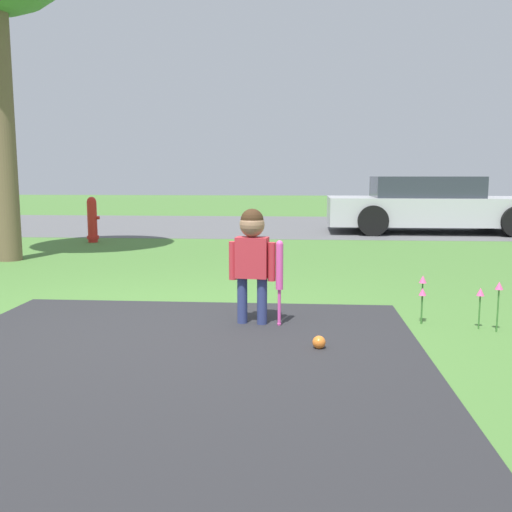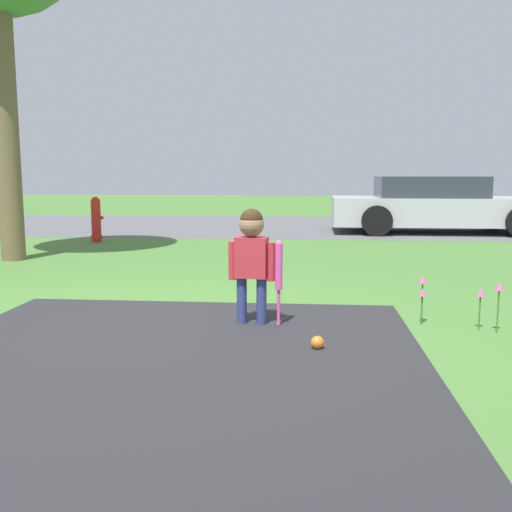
{
  "view_description": "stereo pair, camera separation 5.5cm",
  "coord_description": "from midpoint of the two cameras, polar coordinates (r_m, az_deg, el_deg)",
  "views": [
    {
      "loc": [
        1.12,
        -4.17,
        1.18
      ],
      "look_at": [
        0.75,
        0.66,
        0.49
      ],
      "focal_mm": 40.0,
      "sensor_mm": 36.0,
      "label": 1
    },
    {
      "loc": [
        1.18,
        -4.17,
        1.18
      ],
      "look_at": [
        0.75,
        0.66,
        0.49
      ],
      "focal_mm": 40.0,
      "sensor_mm": 36.0,
      "label": 2
    }
  ],
  "objects": [
    {
      "name": "ground_plane",
      "position": [
        4.48,
        -10.71,
        -7.35
      ],
      "size": [
        60.0,
        60.0,
        0.0
      ],
      "primitive_type": "plane",
      "color": "#477533"
    },
    {
      "name": "street_strip",
      "position": [
        13.63,
        -0.45,
        3.1
      ],
      "size": [
        40.0,
        6.0,
        0.01
      ],
      "color": "#59595B",
      "rests_on": "ground"
    },
    {
      "name": "child",
      "position": [
        4.49,
        -0.74,
        0.62
      ],
      "size": [
        0.37,
        0.2,
        0.92
      ],
      "rotation": [
        0.0,
        0.0,
        -0.13
      ],
      "color": "navy",
      "rests_on": "ground"
    },
    {
      "name": "baseball_bat",
      "position": [
        4.46,
        2.01,
        -1.48
      ],
      "size": [
        0.06,
        0.06,
        0.68
      ],
      "color": "#E54CA5",
      "rests_on": "ground"
    },
    {
      "name": "sports_ball",
      "position": [
        3.97,
        5.92,
        -8.58
      ],
      "size": [
        0.09,
        0.09,
        0.09
      ],
      "color": "orange",
      "rests_on": "ground"
    },
    {
      "name": "fire_hydrant",
      "position": [
        10.55,
        -16.19,
        3.46
      ],
      "size": [
        0.23,
        0.21,
        0.81
      ],
      "color": "red",
      "rests_on": "ground"
    },
    {
      "name": "parked_car",
      "position": [
        12.44,
        17.1,
        4.83
      ],
      "size": [
        4.41,
        1.89,
        1.16
      ],
      "rotation": [
        0.0,
        0.0,
        -0.01
      ],
      "color": "#B7B7BC",
      "rests_on": "ground"
    },
    {
      "name": "flower_bed",
      "position": [
        4.7,
        19.01,
        -3.29
      ],
      "size": [
        0.58,
        0.27,
        0.39
      ],
      "color": "#38702D",
      "rests_on": "ground"
    }
  ]
}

